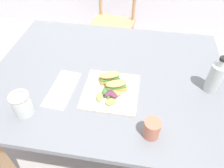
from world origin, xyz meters
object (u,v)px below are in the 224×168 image
object	(u,v)px
sandwich_half_back	(110,77)
mason_jar_iced_tea	(22,105)
cup_extra_side	(152,129)
dining_table	(108,89)
bottle_cold_brew	(214,79)
fork_on_napkin	(63,86)
plate_lunch	(111,92)
sandwich_half_front	(116,86)
chair_wooden_far	(112,23)

from	to	relation	value
sandwich_half_back	mason_jar_iced_tea	xyz separation A→B (m)	(-0.35, -0.25, 0.01)
mason_jar_iced_tea	cup_extra_side	bearing A→B (deg)	-2.48
dining_table	sandwich_half_back	distance (m)	0.17
mason_jar_iced_tea	bottle_cold_brew	bearing A→B (deg)	18.63
fork_on_napkin	cup_extra_side	distance (m)	0.49
bottle_cold_brew	plate_lunch	bearing A→B (deg)	-167.79
sandwich_half_back	cup_extra_side	size ratio (longest dim) A/B	1.31
fork_on_napkin	cup_extra_side	size ratio (longest dim) A/B	2.16
sandwich_half_back	sandwich_half_front	bearing A→B (deg)	-52.92
bottle_cold_brew	mason_jar_iced_tea	size ratio (longest dim) A/B	1.77
chair_wooden_far	fork_on_napkin	world-z (taller)	chair_wooden_far
cup_extra_side	chair_wooden_far	bearing A→B (deg)	105.87
sandwich_half_front	fork_on_napkin	distance (m)	0.27
sandwich_half_front	cup_extra_side	world-z (taller)	cup_extra_side
sandwich_half_front	mason_jar_iced_tea	xyz separation A→B (m)	(-0.39, -0.20, 0.01)
fork_on_napkin	bottle_cold_brew	bearing A→B (deg)	8.19
chair_wooden_far	cup_extra_side	xyz separation A→B (m)	(0.39, -1.36, 0.33)
chair_wooden_far	plate_lunch	xyz separation A→B (m)	(0.18, -1.16, 0.30)
sandwich_half_back	fork_on_napkin	xyz separation A→B (m)	(-0.23, -0.07, -0.03)
sandwich_half_front	fork_on_napkin	size ratio (longest dim) A/B	0.61
sandwich_half_back	cup_extra_side	xyz separation A→B (m)	(0.22, -0.27, 0.00)
plate_lunch	sandwich_half_front	xyz separation A→B (m)	(0.02, 0.01, 0.03)
sandwich_half_back	bottle_cold_brew	world-z (taller)	bottle_cold_brew
chair_wooden_far	sandwich_half_back	xyz separation A→B (m)	(0.17, -1.09, 0.33)
cup_extra_side	sandwich_half_front	bearing A→B (deg)	129.14
chair_wooden_far	fork_on_napkin	size ratio (longest dim) A/B	4.70
fork_on_napkin	bottle_cold_brew	size ratio (longest dim) A/B	0.93
fork_on_napkin	cup_extra_side	xyz separation A→B (m)	(0.45, -0.21, 0.04)
chair_wooden_far	plate_lunch	size ratio (longest dim) A/B	3.26
plate_lunch	sandwich_half_front	bearing A→B (deg)	30.44
chair_wooden_far	plate_lunch	distance (m)	1.21
dining_table	mason_jar_iced_tea	distance (m)	0.48
chair_wooden_far	plate_lunch	world-z (taller)	chair_wooden_far
plate_lunch	sandwich_half_front	world-z (taller)	sandwich_half_front
sandwich_half_front	mason_jar_iced_tea	distance (m)	0.43
dining_table	plate_lunch	xyz separation A→B (m)	(0.04, -0.13, 0.12)
plate_lunch	fork_on_napkin	size ratio (longest dim) A/B	1.44
bottle_cold_brew	chair_wooden_far	bearing A→B (deg)	122.44
plate_lunch	bottle_cold_brew	size ratio (longest dim) A/B	1.34
dining_table	sandwich_half_back	bearing A→B (deg)	-70.71
sandwich_half_front	fork_on_napkin	xyz separation A→B (m)	(-0.27, -0.01, -0.03)
chair_wooden_far	mason_jar_iced_tea	size ratio (longest dim) A/B	7.74
fork_on_napkin	mason_jar_iced_tea	distance (m)	0.22
cup_extra_side	sandwich_half_back	bearing A→B (deg)	128.75
bottle_cold_brew	cup_extra_side	bearing A→B (deg)	-132.30
chair_wooden_far	mason_jar_iced_tea	distance (m)	1.39
dining_table	plate_lunch	world-z (taller)	plate_lunch
chair_wooden_far	bottle_cold_brew	size ratio (longest dim) A/B	4.38
sandwich_half_front	sandwich_half_back	size ratio (longest dim) A/B	1.00
fork_on_napkin	cup_extra_side	world-z (taller)	cup_extra_side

